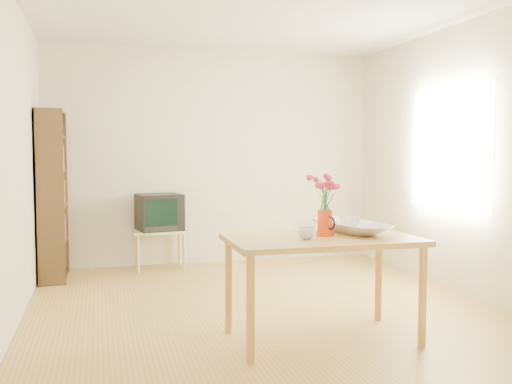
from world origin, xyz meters
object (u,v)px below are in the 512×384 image
object	(u,v)px
table	(322,249)
television	(159,211)
mug	(306,233)
bowl	(351,201)
pitcher	(325,224)

from	to	relation	value
table	television	xyz separation A→B (m)	(-0.87, 2.85, 0.01)
mug	bowl	xyz separation A→B (m)	(0.45, 0.24, 0.20)
pitcher	mug	world-z (taller)	pitcher
table	television	distance (m)	2.98
table	mug	distance (m)	0.21
mug	television	world-z (taller)	television
television	bowl	bearing A→B (deg)	-76.59
pitcher	bowl	xyz separation A→B (m)	(0.25, 0.10, 0.15)
pitcher	bowl	size ratio (longest dim) A/B	0.40
table	mug	world-z (taller)	mug
bowl	mug	bearing A→B (deg)	-151.91
pitcher	television	distance (m)	2.93
bowl	television	world-z (taller)	bowl
mug	pitcher	bearing A→B (deg)	-155.17
table	pitcher	distance (m)	0.19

